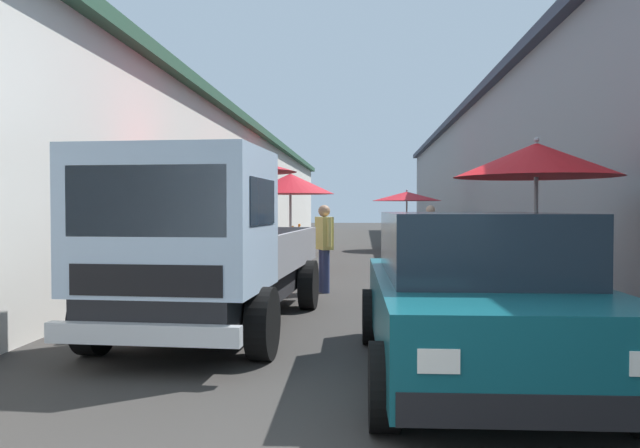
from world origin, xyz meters
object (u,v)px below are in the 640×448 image
hatchback_car (474,294)px  vendor_by_crates (324,243)px  vendor_in_shade (430,234)px  fruit_stall_mid_lane (532,188)px  fruit_stall_far_left (289,193)px  fruit_stall_far_right (406,204)px  fruit_stall_near_right (291,198)px  delivery_truck (199,249)px  fruit_stall_near_left (226,182)px

hatchback_car → vendor_by_crates: vendor_by_crates is taller
vendor_in_shade → vendor_by_crates: bearing=148.9°
fruit_stall_mid_lane → fruit_stall_far_left: (6.78, 4.00, 0.11)m
fruit_stall_mid_lane → hatchback_car: (-2.69, 1.21, -1.01)m
fruit_stall_far_right → fruit_stall_near_right: 4.19m
vendor_by_crates → vendor_in_shade: size_ratio=0.99×
fruit_stall_far_left → hatchback_car: bearing=-163.6°
fruit_stall_far_right → vendor_in_shade: 7.29m
fruit_stall_far_right → fruit_stall_far_left: size_ratio=1.01×
fruit_stall_mid_lane → delivery_truck: 4.33m
fruit_stall_far_right → vendor_by_crates: bearing=168.9°
fruit_stall_near_left → fruit_stall_far_right: size_ratio=1.01×
hatchback_car → vendor_by_crates: (5.32, 1.67, 0.14)m
fruit_stall_mid_lane → delivery_truck: fruit_stall_mid_lane is taller
fruit_stall_mid_lane → hatchback_car: size_ratio=0.61×
hatchback_car → vendor_in_shade: vendor_in_shade is taller
fruit_stall_near_right → delivery_truck: bearing=-177.5°
fruit_stall_far_right → fruit_stall_near_left: bearing=162.9°
fruit_stall_mid_lane → vendor_in_shade: 6.46m
fruit_stall_mid_lane → hatchback_car: fruit_stall_mid_lane is taller
fruit_stall_mid_lane → fruit_stall_far_left: fruit_stall_mid_lane is taller
fruit_stall_mid_lane → fruit_stall_far_right: size_ratio=0.99×
fruit_stall_mid_lane → vendor_by_crates: bearing=47.5°
vendor_in_shade → fruit_stall_near_right: bearing=35.1°
fruit_stall_near_left → vendor_by_crates: fruit_stall_near_left is taller
hatchback_car → fruit_stall_near_right: bearing=12.9°
fruit_stall_near_right → fruit_stall_far_left: bearing=-173.7°
delivery_truck → hatchback_car: bearing=-113.3°
fruit_stall_far_left → hatchback_car: size_ratio=0.61×
fruit_stall_far_left → vendor_in_shade: fruit_stall_far_left is taller
vendor_in_shade → fruit_stall_far_right: bearing=0.7°
fruit_stall_near_right → vendor_by_crates: (-9.37, -1.70, -0.92)m
hatchback_car → delivery_truck: (1.20, 2.79, 0.30)m
fruit_stall_near_left → vendor_in_shade: (4.72, -3.78, -1.03)m
hatchback_car → fruit_stall_mid_lane: bearing=-24.2°
fruit_stall_near_right → fruit_stall_far_left: fruit_stall_near_right is taller
vendor_in_shade → hatchback_car: bearing=176.3°
fruit_stall_far_right → delivery_truck: (-15.10, 3.29, -0.59)m
fruit_stall_far_left → hatchback_car: fruit_stall_far_left is taller
fruit_stall_near_left → hatchback_car: (-4.34, -3.19, -1.18)m
fruit_stall_near_right → vendor_by_crates: size_ratio=1.58×
fruit_stall_near_right → vendor_in_shade: size_ratio=1.57×
fruit_stall_far_right → fruit_stall_far_left: bearing=154.3°
fruit_stall_near_right → delivery_truck: 13.52m
vendor_by_crates → vendor_in_shade: vendor_in_shade is taller
fruit_stall_mid_lane → fruit_stall_near_left: (1.65, 4.40, 0.17)m
fruit_stall_mid_lane → fruit_stall_near_right: size_ratio=0.99×
fruit_stall_far_right → vendor_in_shade: bearing=-179.3°
vendor_in_shade → fruit_stall_far_left: bearing=83.0°
hatchback_car → delivery_truck: size_ratio=0.79×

